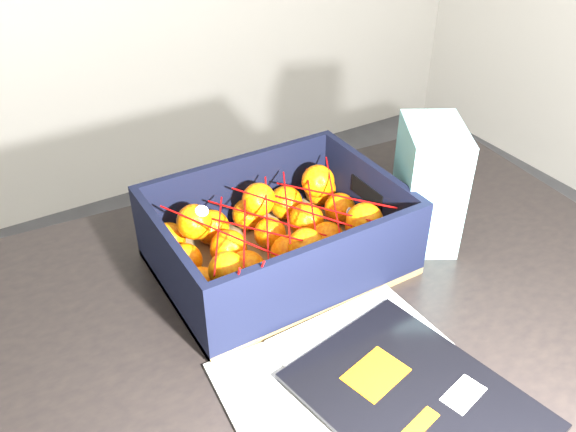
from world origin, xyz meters
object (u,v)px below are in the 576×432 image
table (294,373)px  magazine_stack (380,398)px  retail_carton (428,184)px  produce_crate (278,242)px

table → magazine_stack: magazine_stack is taller
table → retail_carton: (0.29, 0.07, 0.20)m
magazine_stack → produce_crate: 0.30m
magazine_stack → retail_carton: size_ratio=1.73×
produce_crate → retail_carton: 0.26m
produce_crate → retail_carton: bearing=-13.1°
retail_carton → magazine_stack: bearing=-109.3°
table → produce_crate: 0.20m
table → produce_crate: bearing=69.3°
produce_crate → table: bearing=-110.7°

